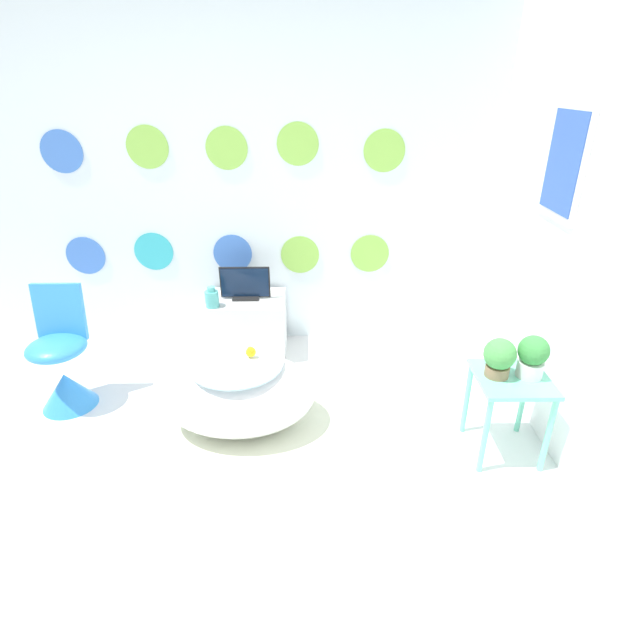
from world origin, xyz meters
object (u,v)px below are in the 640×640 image
(bathtub, at_px, (239,393))
(chair, at_px, (63,369))
(vase, at_px, (212,298))
(potted_plant_left, at_px, (499,357))
(potted_plant_right, at_px, (533,356))
(tv, at_px, (245,285))

(bathtub, xyz_separation_m, chair, (-1.16, 0.22, 0.04))
(vase, relative_size, potted_plant_left, 0.70)
(potted_plant_right, bearing_deg, tv, 144.77)
(chair, bearing_deg, vase, 32.44)
(potted_plant_left, bearing_deg, bathtub, 170.12)
(chair, xyz_separation_m, potted_plant_left, (2.61, -0.47, 0.35))
(bathtub, height_order, chair, chair)
(tv, relative_size, vase, 2.41)
(tv, distance_m, vase, 0.27)
(vase, xyz_separation_m, potted_plant_right, (1.90, -1.04, 0.10))
(bathtub, bearing_deg, potted_plant_left, -9.88)
(tv, distance_m, potted_plant_right, 2.05)
(tv, xyz_separation_m, potted_plant_right, (1.68, -1.18, 0.06))
(potted_plant_left, bearing_deg, chair, 169.70)
(tv, bearing_deg, chair, -147.33)
(vase, bearing_deg, potted_plant_left, -30.86)
(chair, distance_m, potted_plant_left, 2.67)
(chair, distance_m, vase, 1.07)
(bathtub, xyz_separation_m, potted_plant_left, (1.45, -0.25, 0.39))
(potted_plant_right, bearing_deg, chair, 170.26)
(bathtub, height_order, tv, tv)
(tv, bearing_deg, potted_plant_left, -38.17)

